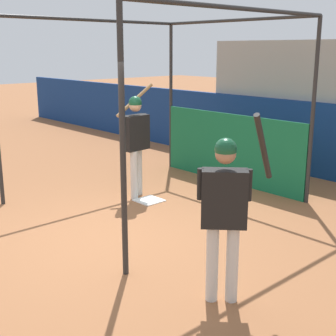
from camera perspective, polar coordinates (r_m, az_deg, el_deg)
The scene contains 6 objects.
ground_plane at distance 6.86m, azimuth -6.86°, elevation -8.36°, with size 60.00×60.00×0.00m, color #935B38.
outfield_wall at distance 10.33m, azimuth 16.72°, elevation 3.41°, with size 24.00×0.12×1.57m.
batting_cage at distance 8.78m, azimuth 4.59°, elevation 5.92°, with size 3.60×4.07×3.18m.
home_plate at distance 8.37m, azimuth -2.32°, elevation -3.97°, with size 0.44×0.44×0.02m.
player_batter at distance 8.37m, azimuth -3.95°, elevation 3.91°, with size 0.55×0.96×2.01m.
player_waiting at distance 4.84m, azimuth 6.96°, elevation -4.49°, with size 0.64×0.76×2.06m.
Camera 1 is at (5.19, -3.63, 2.64)m, focal length 50.00 mm.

